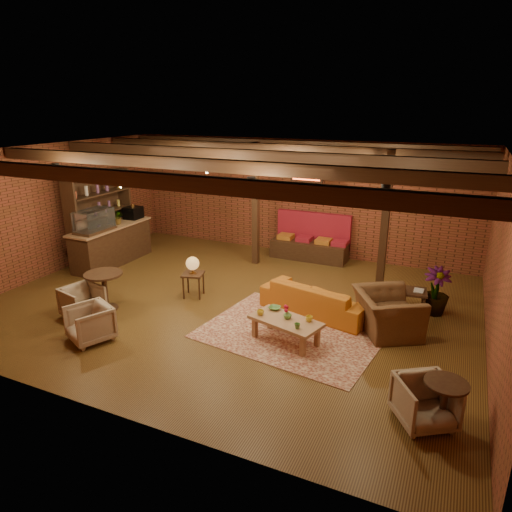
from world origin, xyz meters
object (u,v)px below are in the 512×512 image
at_px(coffee_table, 285,322).
at_px(armchair_a, 82,300).
at_px(sofa, 316,298).
at_px(round_table_right, 445,397).
at_px(armchair_right, 388,306).
at_px(side_table_book, 413,292).
at_px(armchair_b, 90,322).
at_px(round_table_left, 104,285).
at_px(armchair_far, 425,400).
at_px(side_table_lamp, 193,267).
at_px(plant_tall, 442,245).

height_order(coffee_table, armchair_a, armchair_a).
distance_m(sofa, round_table_right, 3.69).
bearing_deg(armchair_right, side_table_book, -52.29).
xyz_separation_m(armchair_a, armchair_b, (0.84, -0.68, 0.01)).
relative_size(round_table_left, armchair_a, 1.13).
height_order(round_table_left, armchair_far, round_table_left).
xyz_separation_m(side_table_lamp, armchair_a, (-1.48, -1.81, -0.35)).
bearing_deg(plant_tall, round_table_right, -84.17).
bearing_deg(side_table_book, round_table_left, -158.62).
xyz_separation_m(round_table_right, plant_tall, (-0.37, 3.63, 1.02)).
bearing_deg(round_table_left, round_table_right, -8.51).
relative_size(armchair_a, round_table_right, 1.07).
relative_size(coffee_table, round_table_right, 2.10).
bearing_deg(plant_tall, sofa, -155.82).
relative_size(side_table_lamp, plant_tall, 0.32).
bearing_deg(armchair_far, armchair_right, 76.94).
bearing_deg(round_table_right, armchair_far, -167.50).
xyz_separation_m(sofa, round_table_right, (2.57, -2.64, 0.12)).
xyz_separation_m(armchair_b, side_table_book, (5.19, 3.44, 0.16)).
bearing_deg(sofa, round_table_left, 34.69).
bearing_deg(side_table_book, round_table_right, -76.87).
relative_size(round_table_right, armchair_far, 0.93).
bearing_deg(armchair_b, side_table_book, 58.43).
bearing_deg(sofa, plant_tall, -143.28).
distance_m(side_table_book, plant_tall, 1.08).
distance_m(sofa, armchair_right, 1.49).
bearing_deg(round_table_left, side_table_lamp, 45.78).
relative_size(coffee_table, side_table_lamp, 1.51).
bearing_deg(coffee_table, round_table_right, -25.07).
bearing_deg(coffee_table, plant_tall, 44.96).
relative_size(side_table_lamp, round_table_right, 1.39).
bearing_deg(side_table_book, armchair_b, -146.46).
height_order(armchair_right, round_table_right, armchair_right).
bearing_deg(armchair_a, sofa, -50.11).
distance_m(armchair_b, armchair_right, 5.47).
height_order(side_table_lamp, armchair_b, side_table_lamp).
xyz_separation_m(coffee_table, side_table_book, (1.96, 2.01, 0.14)).
distance_m(coffee_table, armchair_a, 4.14).
relative_size(armchair_far, plant_tall, 0.25).
height_order(coffee_table, side_table_book, coffee_table).
bearing_deg(round_table_right, armchair_a, 175.57).
xyz_separation_m(armchair_right, side_table_book, (0.36, 0.90, -0.00)).
bearing_deg(sofa, side_table_book, -147.86).
distance_m(side_table_lamp, armchair_a, 2.36).
xyz_separation_m(round_table_left, armchair_a, (-0.18, -0.46, -0.19)).
bearing_deg(armchair_a, armchair_b, -115.68).
bearing_deg(armchair_right, plant_tall, -61.79).
height_order(armchair_a, side_table_book, armchair_a).
xyz_separation_m(armchair_right, armchair_far, (0.90, -2.44, -0.17)).
distance_m(coffee_table, side_table_book, 2.81).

